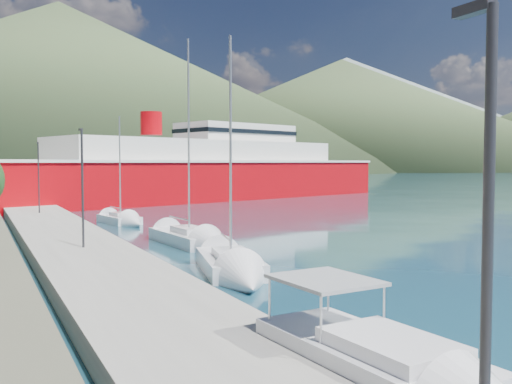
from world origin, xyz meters
TOP-DOWN VIEW (x-y plane):
  - ground at (0.00, 120.00)m, footprint 1400.00×1400.00m
  - quay at (-9.00, 26.00)m, footprint 5.00×88.00m
  - hills_far at (138.59, 618.73)m, footprint 1480.00×900.00m
  - hills_near at (98.04, 372.50)m, footprint 1010.00×520.00m
  - lamp_posts at (-9.00, 14.54)m, footprint 0.15×48.01m
  - sailboat_near at (-3.70, 8.36)m, footprint 4.34×8.60m
  - sailboat_mid at (-1.85, 17.54)m, footprint 3.14×9.66m
  - sailboat_far at (-2.78, 32.30)m, footprint 3.21×6.92m
  - ferry at (14.82, 60.12)m, footprint 62.41×31.17m

SIDE VIEW (x-z plane):
  - ground at x=0.00m, z-range 0.00..0.00m
  - sailboat_far at x=-2.78m, z-range -4.61..5.17m
  - sailboat_near at x=-3.70m, z-range -5.61..6.25m
  - sailboat_mid at x=-1.85m, z-range -6.52..7.17m
  - quay at x=-9.00m, z-range 0.00..0.80m
  - ferry at x=14.82m, z-range -2.39..9.81m
  - lamp_posts at x=-9.00m, z-range 1.05..7.11m
  - hills_near at x=98.04m, z-range -8.32..106.68m
  - hills_far at x=138.59m, z-range -12.61..167.39m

